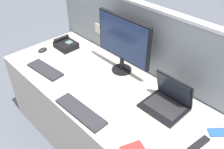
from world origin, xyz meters
name	(u,v)px	position (x,y,z in m)	size (l,w,h in m)	color
ground_plane	(108,145)	(0.00, 0.00, 0.00)	(10.00, 10.00, 0.00)	#4C515B
desk	(108,120)	(0.00, 0.00, 0.36)	(2.10, 0.81, 0.71)	#ADA89E
cubicle_divider	(143,73)	(0.00, 0.44, 0.65)	(2.21, 0.07, 1.30)	gray
desktop_monitor	(123,41)	(-0.11, 0.28, 1.00)	(0.55, 0.17, 0.50)	black
laptop	(168,100)	(0.45, 0.19, 0.77)	(0.30, 0.26, 0.24)	black
desk_phone	(66,44)	(-0.79, 0.14, 0.75)	(0.21, 0.18, 0.10)	black
keyboard_main	(80,112)	(0.06, -0.32, 0.72)	(0.44, 0.12, 0.02)	#232328
keyboard_spare	(45,70)	(-0.57, -0.23, 0.72)	(0.37, 0.13, 0.02)	#232328
computer_mouse_right_hand	(43,50)	(-0.89, -0.07, 0.73)	(0.06, 0.10, 0.03)	black
cell_phone_red_case	(132,148)	(0.53, -0.28, 0.72)	(0.07, 0.14, 0.01)	#B22323
cell_phone_blue_case	(220,132)	(0.84, 0.23, 0.72)	(0.07, 0.14, 0.01)	blue
tv_remote	(199,144)	(0.80, 0.04, 0.72)	(0.04, 0.17, 0.02)	black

